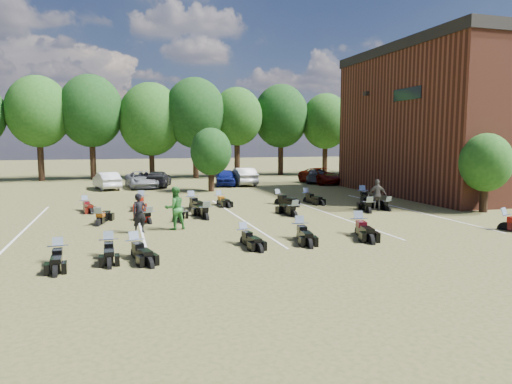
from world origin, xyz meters
name	(u,v)px	position (x,y,z in m)	size (l,w,h in m)	color
ground	(318,225)	(0.00, 0.00, 0.00)	(160.00, 160.00, 0.00)	brown
car_1	(107,181)	(-9.85, 19.56, 0.70)	(1.48, 4.25, 1.40)	#B3B4B8
car_2	(142,180)	(-7.05, 19.75, 0.69)	(2.30, 4.99, 1.39)	gray
car_3	(158,179)	(-5.69, 20.10, 0.67)	(1.88, 4.63, 1.34)	black
car_4	(226,177)	(0.09, 19.59, 0.72)	(1.69, 4.21, 1.43)	navy
car_5	(243,176)	(1.69, 19.65, 0.77)	(1.64, 4.69, 1.55)	#A3A49F
car_6	(322,176)	(8.91, 18.71, 0.72)	(2.39, 5.19, 1.44)	#500B04
car_7	(316,176)	(8.79, 19.67, 0.65)	(1.82, 4.47, 1.30)	#38383D
person_black	(140,213)	(-8.08, 0.66, 0.85)	(0.62, 0.41, 1.71)	black
person_green	(175,208)	(-6.53, 0.95, 0.97)	(0.94, 0.73, 1.93)	#2A702A
person_grey	(377,195)	(5.17, 3.27, 0.88)	(1.04, 0.43, 1.77)	#58524B
motorcycle_0	(109,256)	(-9.29, -3.12, 0.00)	(0.67, 2.11, 1.18)	black
motorcycle_1	(59,263)	(-10.85, -3.59, 0.00)	(0.66, 2.07, 1.15)	black
motorcycle_2	(135,256)	(-8.43, -3.47, 0.00)	(0.68, 2.13, 1.19)	black
motorcycle_3	(244,243)	(-4.30, -2.61, 0.00)	(0.65, 2.04, 1.14)	black
motorcycle_4	(300,238)	(-1.87, -2.38, 0.00)	(0.72, 2.26, 1.26)	black
motorcycle_5	(358,234)	(0.84, -2.34, 0.00)	(0.78, 2.43, 1.36)	black
motorcycle_6	(505,230)	(7.57, -3.44, 0.00)	(0.78, 2.45, 1.37)	#45090B
motorcycle_7	(149,223)	(-7.57, 2.78, 0.00)	(0.65, 2.05, 1.14)	maroon
motorcycle_8	(99,225)	(-9.86, 2.95, 0.00)	(0.70, 2.20, 1.23)	black
motorcycle_9	(206,219)	(-4.73, 3.07, 0.00)	(0.75, 2.35, 1.31)	black
motorcycle_10	(181,223)	(-6.06, 2.58, 0.00)	(0.64, 2.02, 1.13)	black
motorcycle_11	(294,217)	(-0.20, 2.50, 0.00)	(0.72, 2.26, 1.26)	black
motorcycle_12	(387,211)	(5.61, 2.90, 0.00)	(0.66, 2.08, 1.16)	black
motorcycle_13	(369,213)	(4.24, 2.54, 0.00)	(0.72, 2.27, 1.27)	black
motorcycle_14	(85,210)	(-10.78, 8.08, 0.00)	(0.67, 2.11, 1.18)	#470E0A
motorcycle_15	(141,207)	(-7.66, 8.37, 0.00)	(0.79, 2.47, 1.38)	maroon
motorcycle_16	(192,208)	(-4.80, 7.28, 0.00)	(0.79, 2.48, 1.38)	black
motorcycle_17	(219,204)	(-2.95, 8.18, 0.00)	(0.68, 2.14, 1.19)	black
motorcycle_18	(278,204)	(0.68, 7.39, 0.00)	(0.73, 2.30, 1.28)	black
motorcycle_19	(307,202)	(2.67, 7.59, 0.00)	(0.73, 2.28, 1.27)	black
motorcycle_20	(362,200)	(6.53, 7.26, 0.00)	(0.79, 2.48, 1.38)	black
tree_line	(195,118)	(-1.00, 29.00, 6.31)	(56.00, 6.00, 9.79)	black
young_tree_near_building	(486,163)	(10.50, 1.00, 2.75)	(2.80, 2.80, 4.16)	black
young_tree_midfield	(211,152)	(-2.00, 15.50, 3.09)	(3.20, 3.20, 4.70)	black
parking_lines	(240,218)	(-3.00, 3.00, 0.01)	(20.10, 14.00, 0.01)	silver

